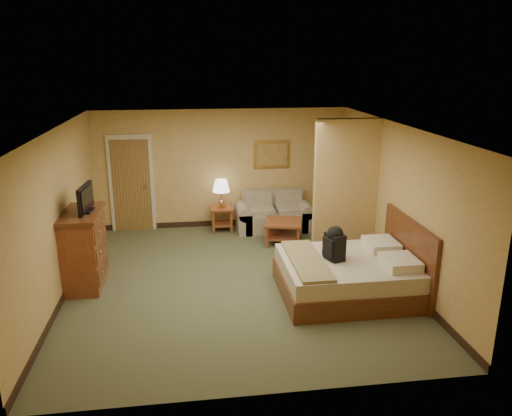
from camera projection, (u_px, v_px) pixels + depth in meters
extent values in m
plane|color=#4C5034|center=(236.00, 281.00, 8.46)|extent=(6.00, 6.00, 0.00)
plane|color=white|center=(234.00, 128.00, 7.70)|extent=(6.00, 6.00, 0.00)
cube|color=tan|center=(222.00, 169.00, 10.92)|extent=(5.50, 0.02, 2.60)
cube|color=tan|center=(59.00, 215.00, 7.72)|extent=(0.02, 6.00, 2.60)
cube|color=tan|center=(397.00, 202.00, 8.44)|extent=(0.02, 6.00, 2.60)
cube|color=tan|center=(346.00, 189.00, 9.24)|extent=(1.20, 0.15, 2.60)
cube|color=beige|center=(132.00, 183.00, 10.71)|extent=(0.94, 0.06, 2.10)
cube|color=brown|center=(132.00, 186.00, 10.71)|extent=(0.80, 0.04, 2.00)
cylinder|color=#B68A43|center=(146.00, 186.00, 10.70)|extent=(0.04, 0.12, 0.04)
cube|color=black|center=(223.00, 223.00, 11.27)|extent=(5.50, 0.02, 0.12)
cube|color=gray|center=(275.00, 221.00, 10.94)|extent=(1.36, 0.73, 0.41)
cube|color=gray|center=(272.00, 199.00, 11.11)|extent=(1.36, 0.17, 0.43)
cube|color=gray|center=(244.00, 221.00, 10.84)|extent=(0.29, 0.73, 0.46)
cube|color=gray|center=(305.00, 219.00, 11.02)|extent=(0.29, 0.73, 0.46)
cube|color=brown|center=(222.00, 208.00, 10.82)|extent=(0.48, 0.48, 0.04)
cube|color=brown|center=(222.00, 224.00, 10.92)|extent=(0.40, 0.40, 0.03)
cube|color=brown|center=(214.00, 223.00, 10.68)|extent=(0.05, 0.05, 0.49)
cube|color=brown|center=(231.00, 222.00, 10.73)|extent=(0.05, 0.05, 0.49)
cube|color=brown|center=(213.00, 217.00, 11.05)|extent=(0.05, 0.05, 0.49)
cube|color=brown|center=(230.00, 217.00, 11.10)|extent=(0.05, 0.05, 0.49)
cylinder|color=#B68A43|center=(222.00, 206.00, 10.80)|extent=(0.19, 0.19, 0.04)
cylinder|color=#B68A43|center=(221.00, 196.00, 10.74)|extent=(0.02, 0.02, 0.31)
cone|color=white|center=(221.00, 186.00, 10.67)|extent=(0.37, 0.37, 0.26)
cube|color=brown|center=(283.00, 222.00, 10.10)|extent=(0.88, 0.88, 0.04)
cube|color=brown|center=(283.00, 235.00, 10.18)|extent=(0.75, 0.75, 0.03)
cube|color=brown|center=(270.00, 239.00, 9.83)|extent=(0.05, 0.05, 0.44)
cube|color=brown|center=(295.00, 227.00, 10.50)|extent=(0.05, 0.05, 0.44)
cube|color=#B78E3F|center=(272.00, 154.00, 10.96)|extent=(0.80, 0.03, 0.62)
cube|color=#96622E|center=(272.00, 154.00, 10.95)|extent=(0.66, 0.02, 0.49)
cube|color=brown|center=(84.00, 251.00, 8.18)|extent=(0.55, 1.11, 1.21)
cube|color=#532713|center=(80.00, 214.00, 8.00)|extent=(0.62, 1.19, 0.06)
cube|color=black|center=(87.00, 211.00, 8.00)|extent=(0.21, 0.33, 0.03)
cube|color=black|center=(85.00, 198.00, 7.94)|extent=(0.11, 0.72, 0.43)
cube|color=#532713|center=(349.00, 284.00, 7.98)|extent=(2.19, 1.75, 0.33)
cube|color=beige|center=(350.00, 267.00, 7.90)|extent=(2.12, 1.69, 0.26)
cube|color=#532713|center=(408.00, 255.00, 7.98)|extent=(0.06, 1.86, 1.20)
cube|color=white|center=(400.00, 263.00, 7.56)|extent=(0.49, 0.60, 0.15)
cube|color=white|center=(381.00, 245.00, 8.29)|extent=(0.49, 0.60, 0.15)
cube|color=olive|center=(307.00, 260.00, 7.76)|extent=(0.49, 1.64, 0.05)
cube|color=black|center=(335.00, 247.00, 7.79)|extent=(0.30, 0.37, 0.42)
sphere|color=black|center=(335.00, 234.00, 7.73)|extent=(0.25, 0.25, 0.25)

